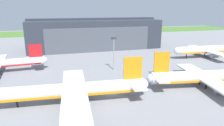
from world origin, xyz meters
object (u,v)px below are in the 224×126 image
at_px(apron_light_mast, 114,51).
at_px(maintenance_hangar, 94,34).
at_px(airliner_near_left, 208,77).
at_px(airliner_near_right, 71,90).
at_px(airliner_far_right, 206,50).

bearing_deg(apron_light_mast, maintenance_hangar, 87.44).
height_order(airliner_near_left, airliner_near_right, airliner_near_left).
relative_size(airliner_near_left, airliner_near_right, 0.93).
distance_m(airliner_near_left, airliner_near_right, 48.16).
xyz_separation_m(airliner_near_right, apron_light_mast, (21.60, 28.40, 5.06)).
bearing_deg(airliner_near_left, apron_light_mast, 132.64).
bearing_deg(airliner_near_left, airliner_near_right, 179.48).
bearing_deg(apron_light_mast, airliner_near_left, -47.36).
bearing_deg(airliner_far_right, airliner_near_left, -129.22).
distance_m(maintenance_hangar, apron_light_mast, 56.96).
distance_m(maintenance_hangar, airliner_near_left, 89.25).
bearing_deg(airliner_far_right, airliner_near_right, -154.76).
distance_m(airliner_near_right, apron_light_mast, 36.04).
xyz_separation_m(maintenance_hangar, airliner_near_left, (24.01, -85.74, -6.18)).
height_order(maintenance_hangar, airliner_near_left, maintenance_hangar).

